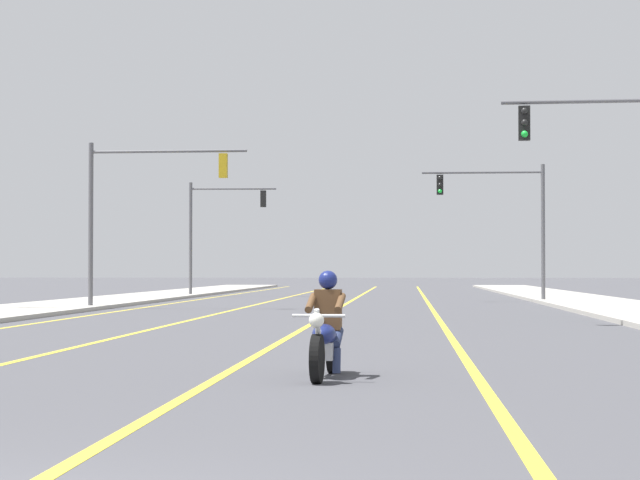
{
  "coord_description": "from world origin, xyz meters",
  "views": [
    {
      "loc": [
        2.68,
        -6.52,
        1.48
      ],
      "look_at": [
        0.63,
        21.63,
        2.18
      ],
      "focal_mm": 66.41,
      "sensor_mm": 36.0,
      "label": 1
    }
  ],
  "objects_px": {
    "traffic_signal_near_right": "(613,170)",
    "motorcycle_with_rider": "(326,335)",
    "traffic_signal_mid_left": "(215,221)",
    "traffic_signal_near_left": "(137,197)",
    "traffic_signal_mid_right": "(507,210)"
  },
  "relations": [
    {
      "from": "traffic_signal_near_left",
      "to": "traffic_signal_mid_left",
      "type": "height_order",
      "value": "same"
    },
    {
      "from": "traffic_signal_near_right",
      "to": "traffic_signal_near_left",
      "type": "distance_m",
      "value": 19.57
    },
    {
      "from": "motorcycle_with_rider",
      "to": "traffic_signal_near_left",
      "type": "height_order",
      "value": "traffic_signal_near_left"
    },
    {
      "from": "traffic_signal_near_left",
      "to": "traffic_signal_mid_right",
      "type": "xyz_separation_m",
      "value": [
        14.51,
        10.33,
        -0.03
      ]
    },
    {
      "from": "traffic_signal_near_right",
      "to": "traffic_signal_near_left",
      "type": "bearing_deg",
      "value": 141.51
    },
    {
      "from": "traffic_signal_near_right",
      "to": "traffic_signal_mid_left",
      "type": "distance_m",
      "value": 36.03
    },
    {
      "from": "traffic_signal_mid_left",
      "to": "traffic_signal_near_left",
      "type": "bearing_deg",
      "value": -89.0
    },
    {
      "from": "motorcycle_with_rider",
      "to": "traffic_signal_near_left",
      "type": "bearing_deg",
      "value": 108.11
    },
    {
      "from": "traffic_signal_near_left",
      "to": "traffic_signal_mid_right",
      "type": "distance_m",
      "value": 17.81
    },
    {
      "from": "traffic_signal_near_right",
      "to": "motorcycle_with_rider",
      "type": "bearing_deg",
      "value": -113.37
    },
    {
      "from": "motorcycle_with_rider",
      "to": "traffic_signal_near_left",
      "type": "relative_size",
      "value": 0.35
    },
    {
      "from": "traffic_signal_near_right",
      "to": "traffic_signal_near_left",
      "type": "relative_size",
      "value": 1.0
    },
    {
      "from": "motorcycle_with_rider",
      "to": "traffic_signal_mid_right",
      "type": "relative_size",
      "value": 0.35
    },
    {
      "from": "traffic_signal_mid_left",
      "to": "traffic_signal_mid_right",
      "type": "bearing_deg",
      "value": -33.76
    },
    {
      "from": "motorcycle_with_rider",
      "to": "traffic_signal_near_left",
      "type": "xyz_separation_m",
      "value": [
        -8.86,
        27.1,
        3.58
      ]
    }
  ]
}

